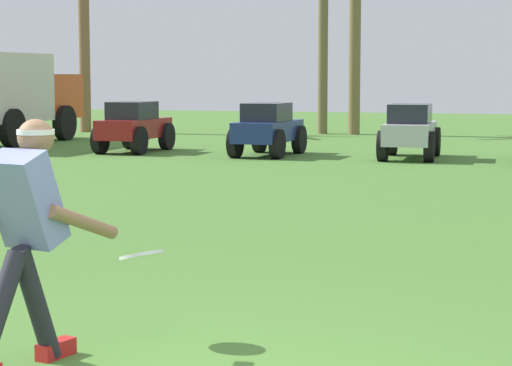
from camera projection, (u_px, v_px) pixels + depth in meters
name	position (u px, v px, depth m)	size (l,w,h in m)	color
frisbee_thrower	(26.00, 230.00, 5.65)	(0.61, 1.05, 1.43)	#23232D
frisbee_in_flight	(141.00, 255.00, 6.28)	(0.38, 0.38, 0.10)	white
parked_car_slot_a	(134.00, 126.00, 21.82)	(1.09, 2.20, 1.10)	maroon
parked_car_slot_b	(268.00, 129.00, 20.78)	(1.13, 2.22, 1.10)	navy
parked_car_slot_c	(410.00, 131.00, 20.02)	(1.20, 2.25, 1.10)	#B7BABF
box_truck	(2.00, 94.00, 23.83)	(1.48, 5.92, 2.20)	#CC4C19
palm_tree_far_left	(84.00, 11.00, 29.19)	(3.82, 3.22, 5.79)	brown
palm_tree_left_of_centre	(323.00, 17.00, 28.32)	(3.12, 3.19, 5.35)	brown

